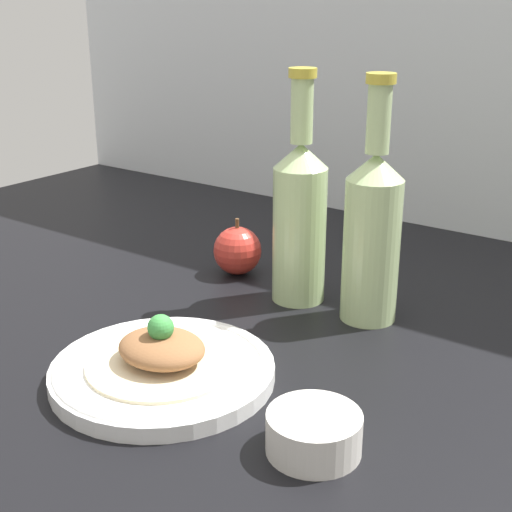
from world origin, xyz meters
TOP-DOWN VIEW (x-y plane):
  - ground_plane at (0.00, 0.00)cm, footprint 180.00×110.00cm
  - plate at (-5.05, -16.33)cm, footprint 24.23×24.23cm
  - plated_food at (-5.05, -16.33)cm, footprint 16.43×16.43cm
  - cider_bottle_left at (-5.07, 10.74)cm, footprint 7.12×7.12cm
  - cider_bottle_right at (5.56, 10.74)cm, footprint 7.12×7.12cm
  - apple at (-17.51, 13.45)cm, footprint 7.17×7.17cm
  - dipping_bowl at (14.94, -17.90)cm, footprint 8.77×8.77cm

SIDE VIEW (x-z plane):
  - ground_plane at x=0.00cm, z-range -4.00..0.00cm
  - plate at x=-5.05cm, z-range 0.07..2.21cm
  - dipping_bowl at x=14.94cm, z-range 0.00..3.83cm
  - plated_food at x=-5.05cm, z-range 0.50..6.33cm
  - apple at x=-17.51cm, z-range -0.68..7.86cm
  - cider_bottle_left at x=-5.07cm, z-range -3.58..27.23cm
  - cider_bottle_right at x=5.56cm, z-range -3.58..27.23cm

